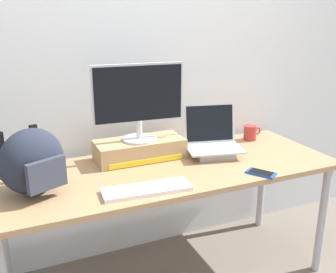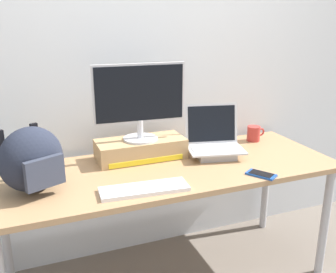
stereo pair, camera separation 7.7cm
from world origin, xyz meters
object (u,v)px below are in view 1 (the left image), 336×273
(toner_box_yellow, at_px, (140,149))
(messenger_backpack, at_px, (32,161))
(external_keyboard, at_px, (147,189))
(cell_phone, at_px, (261,173))
(desktop_monitor, at_px, (139,100))
(coffee_mug, at_px, (250,133))
(open_laptop, at_px, (213,145))

(toner_box_yellow, bearing_deg, messenger_backpack, -160.29)
(external_keyboard, distance_m, cell_phone, 0.64)
(desktop_monitor, bearing_deg, external_keyboard, -101.79)
(coffee_mug, bearing_deg, toner_box_yellow, -177.35)
(open_laptop, height_order, external_keyboard, open_laptop)
(desktop_monitor, relative_size, external_keyboard, 1.20)
(toner_box_yellow, xyz_separation_m, open_laptop, (0.43, -0.11, 0.00))
(messenger_backpack, distance_m, cell_phone, 1.17)
(external_keyboard, xyz_separation_m, coffee_mug, (0.93, 0.47, 0.04))
(toner_box_yellow, height_order, coffee_mug, toner_box_yellow)
(toner_box_yellow, bearing_deg, cell_phone, -42.77)
(toner_box_yellow, height_order, cell_phone, toner_box_yellow)
(toner_box_yellow, xyz_separation_m, cell_phone, (0.52, -0.48, -0.05))
(toner_box_yellow, bearing_deg, open_laptop, -14.82)
(messenger_backpack, height_order, cell_phone, messenger_backpack)
(external_keyboard, relative_size, cell_phone, 2.59)
(coffee_mug, xyz_separation_m, cell_phone, (-0.29, -0.52, -0.04))
(open_laptop, bearing_deg, toner_box_yellow, 178.15)
(open_laptop, relative_size, cell_phone, 2.20)
(desktop_monitor, relative_size, coffee_mug, 4.13)
(toner_box_yellow, relative_size, coffee_mug, 4.04)
(external_keyboard, height_order, messenger_backpack, messenger_backpack)
(open_laptop, xyz_separation_m, coffee_mug, (0.38, 0.15, -0.01))
(toner_box_yellow, bearing_deg, desktop_monitor, -95.38)
(coffee_mug, bearing_deg, messenger_backpack, -169.75)
(open_laptop, height_order, messenger_backpack, messenger_backpack)
(messenger_backpack, xyz_separation_m, cell_phone, (1.13, -0.26, -0.15))
(desktop_monitor, height_order, open_laptop, desktop_monitor)
(toner_box_yellow, xyz_separation_m, messenger_backpack, (-0.61, -0.22, 0.10))
(desktop_monitor, bearing_deg, messenger_backpack, -156.49)
(messenger_backpack, height_order, coffee_mug, messenger_backpack)
(desktop_monitor, relative_size, cell_phone, 3.12)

